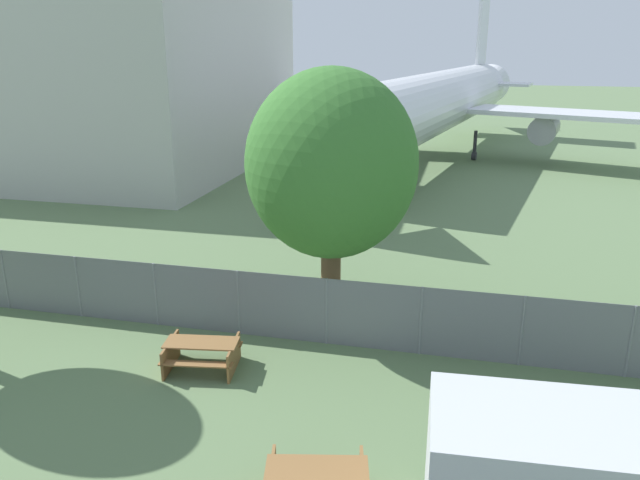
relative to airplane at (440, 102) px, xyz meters
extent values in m
cube|color=#B2B2AD|center=(-23.53, -6.17, 1.43)|extent=(23.89, 21.15, 10.81)
cylinder|color=slate|center=(-11.45, -28.75, -3.01)|extent=(0.07, 0.07, 1.92)
cylinder|color=slate|center=(-8.90, -28.75, -3.01)|extent=(0.07, 0.07, 1.92)
cylinder|color=slate|center=(-6.36, -28.75, -3.01)|extent=(0.07, 0.07, 1.92)
cylinder|color=slate|center=(-3.81, -28.75, -3.01)|extent=(0.07, 0.07, 1.92)
cylinder|color=slate|center=(-1.27, -28.75, -3.01)|extent=(0.07, 0.07, 1.92)
cylinder|color=slate|center=(1.28, -28.75, -3.01)|extent=(0.07, 0.07, 1.92)
cylinder|color=slate|center=(3.82, -28.75, -3.01)|extent=(0.07, 0.07, 1.92)
cylinder|color=slate|center=(6.37, -28.75, -3.01)|extent=(0.07, 0.07, 1.92)
cube|color=slate|center=(-1.27, -28.75, -3.01)|extent=(56.00, 0.01, 1.92)
cylinder|color=silver|center=(-0.08, -0.42, 0.05)|extent=(9.60, 30.67, 3.98)
cone|color=silver|center=(-3.30, -17.34, 0.05)|extent=(4.65, 4.65, 3.98)
cone|color=silver|center=(3.23, 16.98, 0.05)|extent=(4.45, 5.55, 3.58)
cube|color=silver|center=(8.89, -0.58, -0.55)|extent=(14.35, 8.45, 0.30)
cylinder|color=#939399|center=(6.94, 0.16, -1.59)|extent=(2.43, 3.85, 1.79)
cube|color=silver|center=(-8.48, 2.73, -0.55)|extent=(13.90, 4.92, 0.30)
cylinder|color=#939399|center=(-6.39, 2.69, -1.59)|extent=(2.43, 3.85, 1.79)
cube|color=silver|center=(2.58, 13.56, 5.02)|extent=(0.91, 3.56, 5.96)
cube|color=silver|center=(2.55, 13.37, 0.45)|extent=(9.19, 4.76, 0.20)
cylinder|color=#2D2D33|center=(-1.93, -10.15, -2.96)|extent=(0.24, 0.24, 2.04)
cylinder|color=#2D2D33|center=(-1.93, -10.15, -3.69)|extent=(0.40, 0.61, 0.56)
cylinder|color=#2D2D33|center=(2.55, 0.63, -2.96)|extent=(0.24, 0.24, 2.04)
cylinder|color=#2D2D33|center=(2.55, 0.63, -3.69)|extent=(0.40, 0.61, 0.56)
cylinder|color=#2D2D33|center=(-2.14, 1.52, -2.96)|extent=(0.24, 0.24, 2.04)
cylinder|color=#2D2D33|center=(-2.14, 1.52, -3.69)|extent=(0.40, 0.61, 0.56)
cube|color=brown|center=(-0.03, -34.89, -3.23)|extent=(1.96, 1.14, 0.04)
cube|color=brown|center=(-0.15, -34.34, -3.53)|extent=(1.86, 0.67, 0.04)
cube|color=brown|center=(-4.02, -30.85, -3.23)|extent=(1.93, 1.04, 0.04)
cube|color=brown|center=(-4.11, -30.30, -3.53)|extent=(1.86, 0.56, 0.04)
cube|color=brown|center=(-3.94, -31.41, -3.53)|extent=(1.86, 0.56, 0.04)
cube|color=brown|center=(-3.22, -30.72, -3.60)|extent=(0.28, 1.39, 0.74)
cube|color=brown|center=(-4.83, -30.98, -3.60)|extent=(0.28, 1.39, 0.74)
cylinder|color=brown|center=(-1.50, -27.16, -2.65)|extent=(0.58, 0.58, 2.65)
ellipsoid|color=#38702D|center=(-1.50, -27.16, 0.73)|extent=(4.83, 4.83, 5.31)
camera|label=1|loc=(2.20, -43.90, 4.03)|focal=35.00mm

